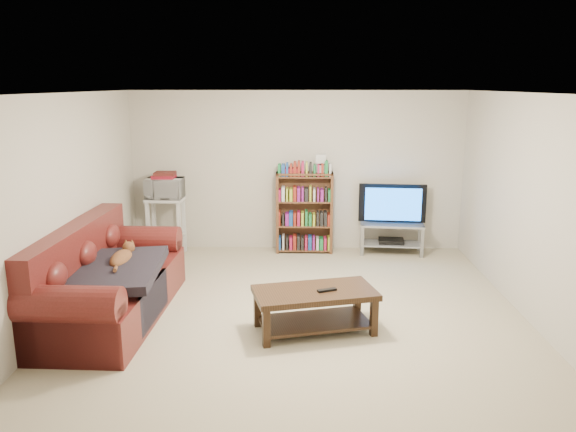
{
  "coord_description": "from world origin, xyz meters",
  "views": [
    {
      "loc": [
        0.02,
        -5.91,
        2.49
      ],
      "look_at": [
        -0.1,
        0.4,
        1.0
      ],
      "focal_mm": 35.0,
      "sensor_mm": 36.0,
      "label": 1
    }
  ],
  "objects_px": {
    "sofa": "(104,286)",
    "coffee_table": "(315,302)",
    "tv_stand": "(391,233)",
    "bookshelf": "(304,211)"
  },
  "relations": [
    {
      "from": "sofa",
      "to": "coffee_table",
      "type": "relative_size",
      "value": 1.8
    },
    {
      "from": "sofa",
      "to": "coffee_table",
      "type": "height_order",
      "value": "sofa"
    },
    {
      "from": "tv_stand",
      "to": "bookshelf",
      "type": "height_order",
      "value": "bookshelf"
    },
    {
      "from": "tv_stand",
      "to": "coffee_table",
      "type": "bearing_deg",
      "value": -108.49
    },
    {
      "from": "sofa",
      "to": "bookshelf",
      "type": "distance_m",
      "value": 3.33
    },
    {
      "from": "sofa",
      "to": "tv_stand",
      "type": "bearing_deg",
      "value": 36.54
    },
    {
      "from": "coffee_table",
      "to": "tv_stand",
      "type": "distance_m",
      "value": 3.02
    },
    {
      "from": "coffee_table",
      "to": "tv_stand",
      "type": "xyz_separation_m",
      "value": [
        1.22,
        2.76,
        0.01
      ]
    },
    {
      "from": "bookshelf",
      "to": "sofa",
      "type": "bearing_deg",
      "value": -131.26
    },
    {
      "from": "coffee_table",
      "to": "tv_stand",
      "type": "bearing_deg",
      "value": 51.87
    }
  ]
}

